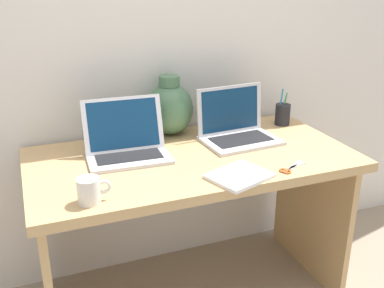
# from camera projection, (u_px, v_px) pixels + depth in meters

# --- Properties ---
(back_wall) EXTENTS (4.40, 0.04, 2.40)m
(back_wall) POSITION_uv_depth(u_px,v_px,m) (161.00, 30.00, 2.08)
(back_wall) COLOR silver
(back_wall) RESTS_ON ground
(desk) EXTENTS (1.36, 0.70, 0.73)m
(desk) POSITION_uv_depth(u_px,v_px,m) (192.00, 190.00, 1.98)
(desk) COLOR tan
(desk) RESTS_ON ground
(laptop_left) EXTENTS (0.35, 0.25, 0.23)m
(laptop_left) POSITION_uv_depth(u_px,v_px,m) (126.00, 141.00, 1.89)
(laptop_left) COLOR silver
(laptop_left) RESTS_ON desk
(laptop_right) EXTENTS (0.35, 0.26, 0.23)m
(laptop_right) POSITION_uv_depth(u_px,v_px,m) (236.00, 126.00, 2.07)
(laptop_right) COLOR silver
(laptop_right) RESTS_ON desk
(green_vase) EXTENTS (0.22, 0.22, 0.28)m
(green_vase) POSITION_uv_depth(u_px,v_px,m) (170.00, 108.00, 2.12)
(green_vase) COLOR #47704C
(green_vase) RESTS_ON desk
(notebook_stack) EXTENTS (0.26, 0.24, 0.01)m
(notebook_stack) POSITION_uv_depth(u_px,v_px,m) (239.00, 176.00, 1.71)
(notebook_stack) COLOR white
(notebook_stack) RESTS_ON desk
(coffee_mug) EXTENTS (0.12, 0.08, 0.09)m
(coffee_mug) POSITION_uv_depth(u_px,v_px,m) (89.00, 190.00, 1.52)
(coffee_mug) COLOR white
(coffee_mug) RESTS_ON desk
(pen_cup) EXTENTS (0.07, 0.07, 0.18)m
(pen_cup) POSITION_uv_depth(u_px,v_px,m) (283.00, 114.00, 2.27)
(pen_cup) COLOR black
(pen_cup) RESTS_ON desk
(scissors) EXTENTS (0.14, 0.09, 0.01)m
(scissors) POSITION_uv_depth(u_px,v_px,m) (289.00, 169.00, 1.78)
(scissors) COLOR #B7B7BC
(scissors) RESTS_ON desk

